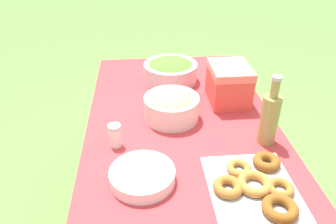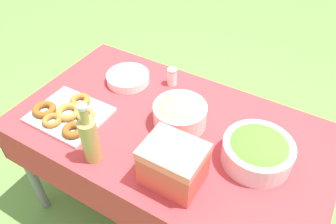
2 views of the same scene
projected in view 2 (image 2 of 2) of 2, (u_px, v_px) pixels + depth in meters
The scene contains 9 objects.
ground_plane at pixel (170, 210), 2.04m from camera, with size 14.00×14.00×0.00m, color #609342.
picnic_table at pixel (170, 140), 1.61m from camera, with size 1.50×0.86×0.74m.
salad_bowl at pixel (258, 150), 1.35m from camera, with size 0.30×0.30×0.12m.
pasta_bowl at pixel (180, 113), 1.52m from camera, with size 0.25×0.25×0.13m.
donut_platter at pixel (68, 114), 1.58m from camera, with size 0.36×0.32×0.05m.
plate_stack at pixel (128, 78), 1.79m from camera, with size 0.23×0.23×0.05m.
olive_oil_bottle at pixel (90, 139), 1.33m from camera, with size 0.07×0.07×0.30m.
cooler_box at pixel (173, 164), 1.26m from camera, with size 0.23×0.19×0.19m.
salt_shaker at pixel (172, 77), 1.75m from camera, with size 0.05×0.05×0.10m.
Camera 2 is at (-0.55, 0.94, 1.83)m, focal length 35.00 mm.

